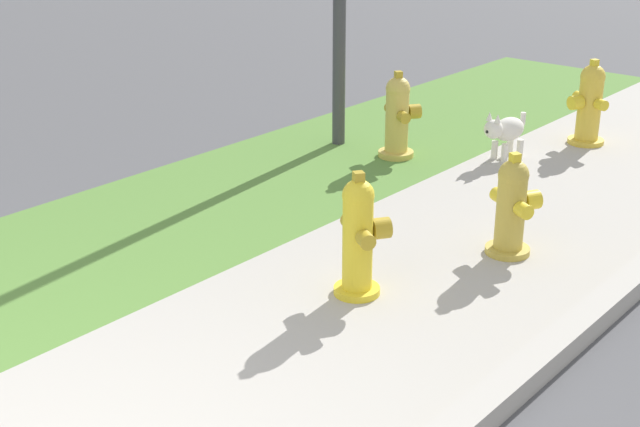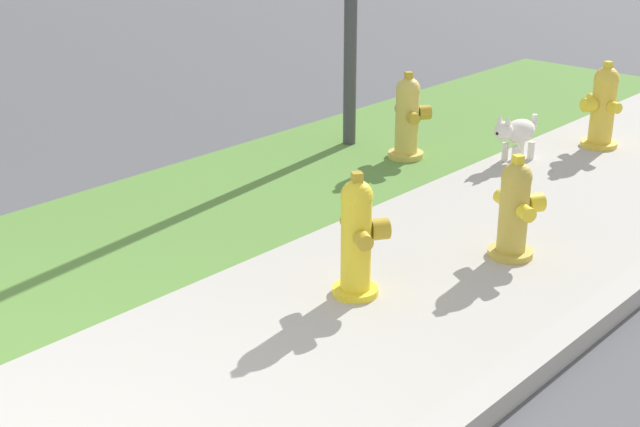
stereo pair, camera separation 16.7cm
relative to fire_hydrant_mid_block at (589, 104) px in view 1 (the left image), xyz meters
name	(u,v)px [view 1 (the left image)]	position (x,y,z in m)	size (l,w,h in m)	color
fire_hydrant_mid_block	(589,104)	(0.00, 0.00, 0.00)	(0.36, 0.38, 0.74)	gold
fire_hydrant_by_grass_verge	(398,117)	(-1.33, 1.05, -0.01)	(0.34, 0.36, 0.72)	gold
fire_hydrant_near_corner	(359,237)	(-3.54, -0.26, 0.00)	(0.32, 0.34, 0.74)	yellow
fire_hydrant_far_end	(512,207)	(-2.49, -0.64, -0.04)	(0.33, 0.36, 0.66)	gold
small_white_dog	(505,131)	(-0.84, 0.33, -0.11)	(0.46, 0.25, 0.42)	silver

